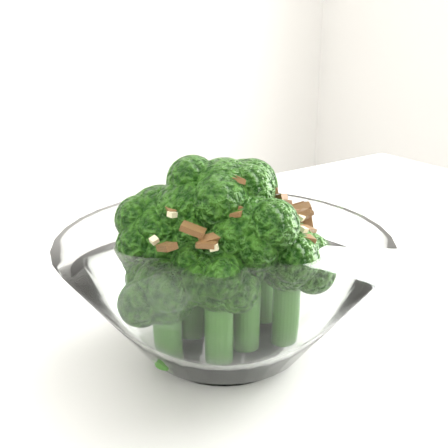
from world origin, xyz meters
TOP-DOWN VIEW (x-y plane):
  - broccoli_dish at (0.08, 0.09)m, footprint 0.23×0.23m

SIDE VIEW (x-z plane):
  - broccoli_dish at x=0.08m, z-range 0.74..0.88m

